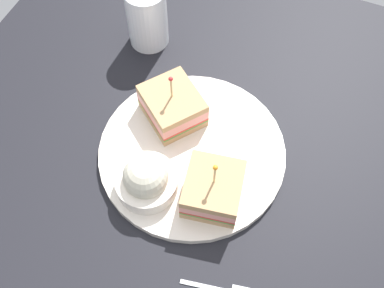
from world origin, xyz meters
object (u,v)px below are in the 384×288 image
Objects in this scene: plate at (192,152)px; sandwich_half_front at (172,106)px; coleslaw_bowl at (146,179)px; drink_glass at (147,19)px; sandwich_half_back at (213,189)px.

sandwich_half_front is (-4.93, -5.53, 3.36)cm from plate.
drink_glass is at bearing -154.67° from coleslaw_bowl.
sandwich_half_back is 1.07× the size of coleslaw_bowl.
drink_glass reaches higher than plate.
plate is 3.18× the size of coleslaw_bowl.
plate is at bearing 48.33° from sandwich_half_front.
sandwich_half_front is 15.95cm from sandwich_half_back.
coleslaw_bowl is at bearing -23.98° from plate.
drink_glass reaches higher than sandwich_half_back.
sandwich_half_front is at bearing -172.48° from coleslaw_bowl.
coleslaw_bowl is at bearing -76.43° from sandwich_half_back.
sandwich_half_front is at bearing -133.84° from sandwich_half_back.
drink_glass is at bearing -141.77° from sandwich_half_front.
sandwich_half_back is (6.12, 5.97, 3.35)cm from plate.
plate is at bearing 156.02° from coleslaw_bowl.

